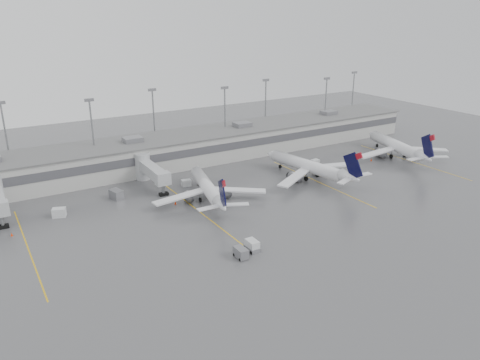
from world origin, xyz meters
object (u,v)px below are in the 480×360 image
jet_far_right (398,146)px  baggage_tug (252,246)px  jet_mid_right (311,167)px  jet_mid_left (208,188)px

jet_far_right → baggage_tug: 74.49m
jet_mid_right → jet_far_right: size_ratio=0.99×
jet_mid_left → baggage_tug: jet_mid_left is taller
jet_far_right → baggage_tug: bearing=-142.1°
jet_mid_left → jet_far_right: jet_far_right is taller
jet_mid_right → jet_far_right: (34.82, 1.44, 0.10)m
jet_mid_left → jet_mid_right: (30.10, -0.40, 0.26)m
jet_mid_left → jet_far_right: bearing=14.2°
jet_mid_left → baggage_tug: (-4.43, -26.02, -2.23)m
baggage_tug → jet_mid_right: bearing=37.2°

